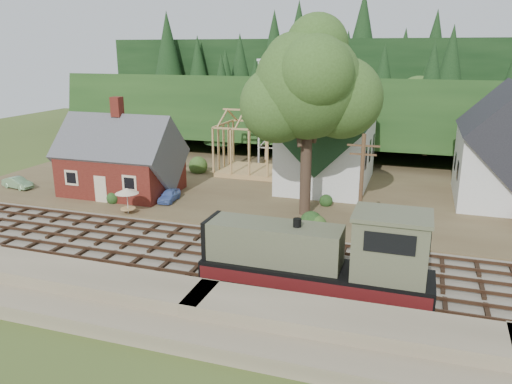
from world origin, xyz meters
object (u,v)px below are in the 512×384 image
(locomotive, at_px, (324,258))
(car_blue, at_px, (169,195))
(car_green, at_px, (18,183))
(patio_set, at_px, (127,192))

(locomotive, relative_size, car_blue, 4.04)
(locomotive, xyz_separation_m, car_green, (-32.56, 11.84, -1.38))
(car_blue, height_order, car_green, car_green)
(car_green, bearing_deg, patio_set, -93.21)
(locomotive, relative_size, patio_set, 5.90)
(car_green, bearing_deg, locomotive, -100.23)
(locomotive, height_order, patio_set, locomotive)
(car_blue, bearing_deg, locomotive, -43.81)
(car_blue, bearing_deg, car_green, 176.77)
(patio_set, bearing_deg, locomotive, -25.24)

